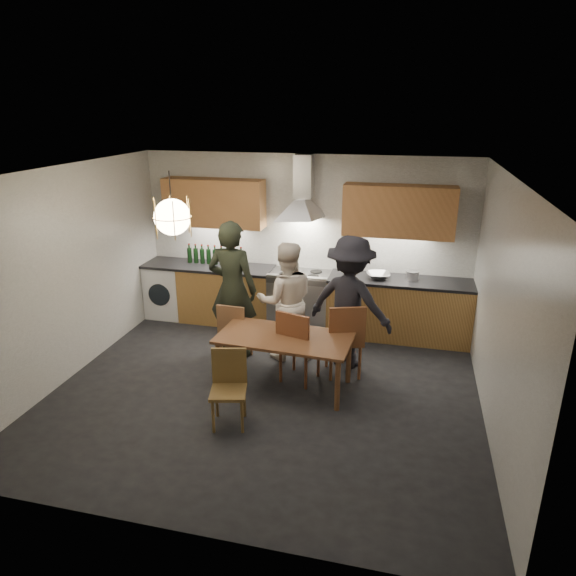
% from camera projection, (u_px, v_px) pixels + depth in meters
% --- Properties ---
extents(ground, '(5.00, 5.00, 0.00)m').
position_uv_depth(ground, '(265.00, 391.00, 6.19)').
color(ground, black).
rests_on(ground, ground).
extents(room_shell, '(5.02, 4.52, 2.61)m').
position_uv_depth(room_shell, '(263.00, 255.00, 5.62)').
color(room_shell, silver).
rests_on(room_shell, ground).
extents(counter_run, '(5.00, 0.62, 0.90)m').
position_uv_depth(counter_run, '(302.00, 300.00, 7.82)').
color(counter_run, '#BC8948').
rests_on(counter_run, ground).
extents(range_stove, '(0.90, 0.60, 0.92)m').
position_uv_depth(range_stove, '(300.00, 301.00, 7.83)').
color(range_stove, silver).
rests_on(range_stove, ground).
extents(wall_fixtures, '(4.30, 0.54, 1.10)m').
position_uv_depth(wall_fixtures, '(302.00, 206.00, 7.46)').
color(wall_fixtures, tan).
rests_on(wall_fixtures, ground).
extents(pendant_lamp, '(0.43, 0.43, 0.70)m').
position_uv_depth(pendant_lamp, '(172.00, 217.00, 5.62)').
color(pendant_lamp, black).
rests_on(pendant_lamp, ground).
extents(dining_table, '(1.64, 0.90, 0.67)m').
position_uv_depth(dining_table, '(285.00, 342.00, 6.11)').
color(dining_table, brown).
rests_on(dining_table, ground).
extents(chair_back_left, '(0.39, 0.39, 0.83)m').
position_uv_depth(chair_back_left, '(234.00, 329.00, 6.76)').
color(chair_back_left, brown).
rests_on(chair_back_left, ground).
extents(chair_back_mid, '(0.53, 0.53, 0.96)m').
position_uv_depth(chair_back_mid, '(296.00, 342.00, 6.21)').
color(chair_back_mid, brown).
rests_on(chair_back_mid, ground).
extents(chair_back_right, '(0.56, 0.56, 0.99)m').
position_uv_depth(chair_back_right, '(345.00, 336.00, 6.34)').
color(chair_back_right, brown).
rests_on(chair_back_right, ground).
extents(chair_front, '(0.45, 0.45, 0.83)m').
position_uv_depth(chair_front, '(229.00, 382.00, 5.47)').
color(chair_front, brown).
rests_on(chair_front, ground).
extents(person_left, '(0.72, 0.51, 1.87)m').
position_uv_depth(person_left, '(233.00, 289.00, 6.85)').
color(person_left, black).
rests_on(person_left, ground).
extents(person_mid, '(0.94, 0.83, 1.61)m').
position_uv_depth(person_mid, '(286.00, 301.00, 6.80)').
color(person_mid, beige).
rests_on(person_mid, ground).
extents(person_right, '(1.27, 0.96, 1.74)m').
position_uv_depth(person_right, '(350.00, 302.00, 6.58)').
color(person_right, black).
rests_on(person_right, ground).
extents(mixing_bowl, '(0.41, 0.41, 0.08)m').
position_uv_depth(mixing_bowl, '(378.00, 275.00, 7.39)').
color(mixing_bowl, '#AEAFB2').
rests_on(mixing_bowl, counter_run).
extents(stock_pot, '(0.20, 0.20, 0.12)m').
position_uv_depth(stock_pot, '(413.00, 276.00, 7.32)').
color(stock_pot, silver).
rests_on(stock_pot, counter_run).
extents(wine_bottles, '(0.93, 0.07, 0.30)m').
position_uv_depth(wine_bottles, '(215.00, 255.00, 8.01)').
color(wine_bottles, black).
rests_on(wine_bottles, counter_run).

